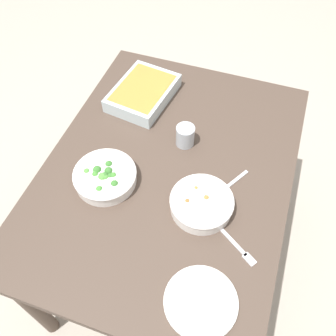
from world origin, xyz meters
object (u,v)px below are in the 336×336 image
at_px(baking_dish, 143,92).
at_px(stew_bowl, 202,203).
at_px(drink_cup, 185,136).
at_px(fork_on_table, 238,247).
at_px(spoon_by_stew, 226,188).
at_px(broccoli_bowl, 105,176).
at_px(side_plate, 201,302).

bearing_deg(baking_dish, stew_bowl, -139.08).
height_order(drink_cup, fork_on_table, drink_cup).
bearing_deg(fork_on_table, drink_cup, 38.87).
relative_size(drink_cup, spoon_by_stew, 0.53).
bearing_deg(drink_cup, spoon_by_stew, -127.66).
height_order(stew_bowl, broccoli_bowl, broccoli_bowl).
relative_size(baking_dish, fork_on_table, 2.08).
relative_size(drink_cup, side_plate, 0.39).
xyz_separation_m(broccoli_bowl, spoon_by_stew, (0.11, -0.42, -0.03)).
distance_m(side_plate, fork_on_table, 0.22).
height_order(baking_dish, spoon_by_stew, baking_dish).
relative_size(stew_bowl, baking_dish, 0.67).
bearing_deg(baking_dish, spoon_by_stew, -127.15).
distance_m(broccoli_bowl, baking_dish, 0.45).
relative_size(baking_dish, drink_cup, 3.85).
bearing_deg(side_plate, fork_on_table, -17.37).
height_order(stew_bowl, spoon_by_stew, stew_bowl).
xyz_separation_m(broccoli_bowl, fork_on_table, (-0.10, -0.51, -0.03)).
xyz_separation_m(broccoli_bowl, drink_cup, (0.27, -0.22, 0.01)).
height_order(drink_cup, side_plate, drink_cup).
xyz_separation_m(stew_bowl, broccoli_bowl, (-0.00, 0.36, -0.00)).
bearing_deg(fork_on_table, stew_bowl, 56.39).
distance_m(broccoli_bowl, drink_cup, 0.34).
height_order(side_plate, fork_on_table, side_plate).
bearing_deg(drink_cup, baking_dish, 53.28).
bearing_deg(spoon_by_stew, broccoli_bowl, 104.76).
distance_m(drink_cup, spoon_by_stew, 0.26).
relative_size(broccoli_bowl, fork_on_table, 1.45).
xyz_separation_m(baking_dish, side_plate, (-0.75, -0.47, -0.03)).
height_order(stew_bowl, baking_dish, same).
height_order(stew_bowl, fork_on_table, stew_bowl).
distance_m(broccoli_bowl, spoon_by_stew, 0.43).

